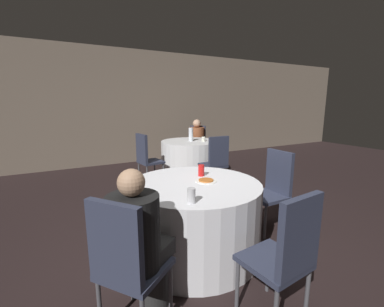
# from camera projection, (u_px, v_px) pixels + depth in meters

# --- Properties ---
(ground_plane) EXTENTS (16.00, 16.00, 0.00)m
(ground_plane) POSITION_uv_depth(u_px,v_px,m) (208.00, 244.00, 2.80)
(ground_plane) COLOR black
(wall_back) EXTENTS (16.00, 0.06, 2.80)m
(wall_back) POSITION_uv_depth(u_px,v_px,m) (116.00, 107.00, 6.26)
(wall_back) COLOR #7A6B5B
(wall_back) RESTS_ON ground_plane
(table_near) EXTENTS (1.32, 1.32, 0.74)m
(table_near) POSITION_uv_depth(u_px,v_px,m) (194.00, 218.00, 2.60)
(table_near) COLOR silver
(table_near) RESTS_ON ground_plane
(table_far) EXTENTS (1.19, 1.19, 0.74)m
(table_far) POSITION_uv_depth(u_px,v_px,m) (190.00, 158.00, 5.36)
(table_far) COLOR white
(table_far) RESTS_ON ground_plane
(chair_near_southwest) EXTENTS (0.56, 0.56, 0.96)m
(chair_near_southwest) POSITION_uv_depth(u_px,v_px,m) (125.00, 259.00, 1.60)
(chair_near_southwest) COLOR #2D3347
(chair_near_southwest) RESTS_ON ground_plane
(chair_near_south) EXTENTS (0.44, 0.44, 0.96)m
(chair_near_south) POSITION_uv_depth(u_px,v_px,m) (287.00, 251.00, 1.69)
(chair_near_south) COLOR #2D3347
(chair_near_south) RESTS_ON ground_plane
(chair_near_east) EXTENTS (0.41, 0.40, 0.96)m
(chair_near_east) POSITION_uv_depth(u_px,v_px,m) (274.00, 184.00, 3.06)
(chair_near_east) COLOR #2D3347
(chair_near_east) RESTS_ON ground_plane
(chair_far_west) EXTENTS (0.46, 0.46, 0.96)m
(chair_far_west) POSITION_uv_depth(u_px,v_px,m) (146.00, 155.00, 4.73)
(chair_far_west) COLOR #2D3347
(chair_far_west) RESTS_ON ground_plane
(chair_far_south) EXTENTS (0.41, 0.41, 0.96)m
(chair_far_south) POSITION_uv_depth(u_px,v_px,m) (216.00, 159.00, 4.44)
(chair_far_south) COLOR #2D3347
(chair_far_south) RESTS_ON ground_plane
(chair_far_northeast) EXTENTS (0.56, 0.56, 0.96)m
(chair_far_northeast) POSITION_uv_depth(u_px,v_px,m) (197.00, 142.00, 6.30)
(chair_far_northeast) COLOR #2D3347
(chair_far_northeast) RESTS_ON ground_plane
(person_floral_shirt) EXTENTS (0.49, 0.51, 1.12)m
(person_floral_shirt) POSITION_uv_depth(u_px,v_px,m) (196.00, 142.00, 6.14)
(person_floral_shirt) COLOR #4C4238
(person_floral_shirt) RESTS_ON ground_plane
(person_black_shirt) EXTENTS (0.49, 0.47, 1.11)m
(person_black_shirt) POSITION_uv_depth(u_px,v_px,m) (141.00, 244.00, 1.75)
(person_black_shirt) COLOR #282828
(person_black_shirt) RESTS_ON ground_plane
(pizza_plate_near) EXTENTS (0.22, 0.22, 0.02)m
(pizza_plate_near) POSITION_uv_depth(u_px,v_px,m) (206.00, 181.00, 2.58)
(pizza_plate_near) COLOR white
(pizza_plate_near) RESTS_ON table_near
(soda_can_silver) EXTENTS (0.07, 0.07, 0.12)m
(soda_can_silver) POSITION_uv_depth(u_px,v_px,m) (191.00, 196.00, 2.01)
(soda_can_silver) COLOR silver
(soda_can_silver) RESTS_ON table_near
(soda_can_red) EXTENTS (0.07, 0.07, 0.12)m
(soda_can_red) POSITION_uv_depth(u_px,v_px,m) (201.00, 170.00, 2.76)
(soda_can_red) COLOR red
(soda_can_red) RESTS_ON table_near
(bottle_far) EXTENTS (0.09, 0.09, 0.27)m
(bottle_far) POSITION_uv_depth(u_px,v_px,m) (191.00, 134.00, 5.27)
(bottle_far) COLOR silver
(bottle_far) RESTS_ON table_far
(cup_far) EXTENTS (0.08, 0.08, 0.09)m
(cup_far) POSITION_uv_depth(u_px,v_px,m) (203.00, 139.00, 5.24)
(cup_far) COLOR silver
(cup_far) RESTS_ON table_far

